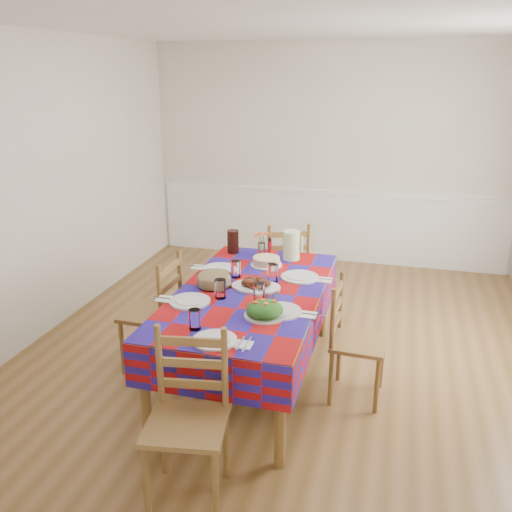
{
  "coord_description": "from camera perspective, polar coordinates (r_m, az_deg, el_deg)",
  "views": [
    {
      "loc": [
        0.88,
        -4.24,
        2.37
      ],
      "look_at": [
        -0.18,
        -0.35,
        0.98
      ],
      "focal_mm": 38.0,
      "sensor_mm": 36.0,
      "label": 1
    }
  ],
  "objects": [
    {
      "name": "setting_near_head",
      "position": [
        3.44,
        -5.05,
        -8.01
      ],
      "size": [
        0.46,
        0.31,
        0.14
      ],
      "color": "silver",
      "rests_on": "dining_table"
    },
    {
      "name": "wainscot",
      "position": [
        7.04,
        7.47,
        3.43
      ],
      "size": [
        4.41,
        0.06,
        0.92
      ],
      "color": "white",
      "rests_on": "room"
    },
    {
      "name": "tea_pitcher",
      "position": [
        4.93,
        -2.44,
        1.53
      ],
      "size": [
        0.11,
        0.11,
        0.21
      ],
      "primitive_type": "cylinder",
      "color": "black",
      "rests_on": "dining_table"
    },
    {
      "name": "name_card",
      "position": [
        3.32,
        -5.12,
        -9.54
      ],
      "size": [
        0.07,
        0.02,
        0.02
      ],
      "primitive_type": "cube",
      "color": "silver",
      "rests_on": "dining_table"
    },
    {
      "name": "chair_right",
      "position": [
        4.13,
        10.19,
        -8.81
      ],
      "size": [
        0.41,
        0.43,
        0.93
      ],
      "rotation": [
        0.0,
        0.0,
        1.52
      ],
      "color": "brown",
      "rests_on": "room"
    },
    {
      "name": "chair_left",
      "position": [
        4.5,
        -10.5,
        -5.98
      ],
      "size": [
        0.43,
        0.45,
        0.99
      ],
      "rotation": [
        0.0,
        0.0,
        -1.59
      ],
      "color": "brown",
      "rests_on": "room"
    },
    {
      "name": "hot_sauce",
      "position": [
        4.89,
        1.45,
        1.04
      ],
      "size": [
        0.04,
        0.04,
        0.16
      ],
      "primitive_type": "cylinder",
      "color": "red",
      "rests_on": "dining_table"
    },
    {
      "name": "green_pitcher",
      "position": [
        4.77,
        3.75,
        1.15
      ],
      "size": [
        0.15,
        0.15,
        0.26
      ],
      "primitive_type": "cylinder",
      "color": "#CEF1AA",
      "rests_on": "dining_table"
    },
    {
      "name": "setting_right_near",
      "position": [
        3.82,
        1.85,
        -5.09
      ],
      "size": [
        0.56,
        0.32,
        0.14
      ],
      "rotation": [
        0.0,
        0.0,
        -1.57
      ],
      "color": "silver",
      "rests_on": "dining_table"
    },
    {
      "name": "dining_table",
      "position": [
        4.15,
        -0.66,
        -4.77
      ],
      "size": [
        1.07,
        2.0,
        0.78
      ],
      "color": "brown",
      "rests_on": "room"
    },
    {
      "name": "chair_far",
      "position": [
        5.36,
        3.19,
        -1.48
      ],
      "size": [
        0.56,
        0.55,
        0.99
      ],
      "rotation": [
        0.0,
        0.0,
        3.51
      ],
      "color": "brown",
      "rests_on": "room"
    },
    {
      "name": "chair_near",
      "position": [
        3.22,
        -7.16,
        -16.71
      ],
      "size": [
        0.51,
        0.49,
        1.01
      ],
      "rotation": [
        0.0,
        0.0,
        0.16
      ],
      "color": "brown",
      "rests_on": "room"
    },
    {
      "name": "cake",
      "position": [
        4.63,
        1.09,
        -0.59
      ],
      "size": [
        0.27,
        0.27,
        0.07
      ],
      "color": "silver",
      "rests_on": "dining_table"
    },
    {
      "name": "meat_platter",
      "position": [
        4.16,
        -0.02,
        -2.98
      ],
      "size": [
        0.38,
        0.28,
        0.07
      ],
      "color": "silver",
      "rests_on": "dining_table"
    },
    {
      "name": "serving_utensils",
      "position": [
        4.01,
        1.62,
        -4.28
      ],
      "size": [
        0.15,
        0.35,
        0.01
      ],
      "color": "black",
      "rests_on": "dining_table"
    },
    {
      "name": "setting_left_far",
      "position": [
        4.48,
        -3.33,
        -1.34
      ],
      "size": [
        0.53,
        0.31,
        0.14
      ],
      "rotation": [
        0.0,
        0.0,
        1.57
      ],
      "color": "silver",
      "rests_on": "dining_table"
    },
    {
      "name": "setting_right_far",
      "position": [
        4.33,
        3.7,
        -2.07
      ],
      "size": [
        0.58,
        0.33,
        0.15
      ],
      "rotation": [
        0.0,
        0.0,
        -1.57
      ],
      "color": "silver",
      "rests_on": "dining_table"
    },
    {
      "name": "setting_left_near",
      "position": [
        3.96,
        -5.92,
        -4.26
      ],
      "size": [
        0.55,
        0.33,
        0.14
      ],
      "rotation": [
        0.0,
        0.0,
        1.57
      ],
      "color": "silver",
      "rests_on": "dining_table"
    },
    {
      "name": "salad_platter",
      "position": [
        3.69,
        0.92,
        -5.72
      ],
      "size": [
        0.28,
        0.28,
        0.12
      ],
      "color": "silver",
      "rests_on": "dining_table"
    },
    {
      "name": "pasta_bowl",
      "position": [
        4.21,
        -4.44,
        -2.54
      ],
      "size": [
        0.26,
        0.26,
        0.1
      ],
      "color": "white",
      "rests_on": "dining_table"
    },
    {
      "name": "flower_vase",
      "position": [
        4.86,
        0.58,
        1.11
      ],
      "size": [
        0.14,
        0.12,
        0.23
      ],
      "color": "white",
      "rests_on": "dining_table"
    },
    {
      "name": "room",
      "position": [
        4.45,
        3.4,
        5.81
      ],
      "size": [
        4.58,
        5.08,
        2.78
      ],
      "color": "brown",
      "rests_on": "ground"
    }
  ]
}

